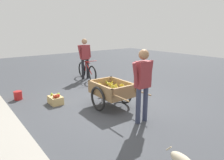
{
  "coord_description": "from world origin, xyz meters",
  "views": [
    {
      "loc": [
        -4.06,
        3.2,
        2.08
      ],
      "look_at": [
        0.01,
        0.01,
        0.75
      ],
      "focal_mm": 32.4,
      "sensor_mm": 36.0,
      "label": 1
    }
  ],
  "objects_px": {
    "cyclist_person": "(85,55)",
    "vendor_person": "(143,80)",
    "plastic_bucket": "(18,95)",
    "bicycle": "(87,71)",
    "apple_crate": "(56,100)",
    "fruit_cart": "(112,91)"
  },
  "relations": [
    {
      "from": "cyclist_person",
      "to": "vendor_person",
      "type": "bearing_deg",
      "value": 165.65
    },
    {
      "from": "fruit_cart",
      "to": "vendor_person",
      "type": "height_order",
      "value": "vendor_person"
    },
    {
      "from": "apple_crate",
      "to": "fruit_cart",
      "type": "bearing_deg",
      "value": -135.36
    },
    {
      "from": "fruit_cart",
      "to": "bicycle",
      "type": "bearing_deg",
      "value": -19.26
    },
    {
      "from": "fruit_cart",
      "to": "vendor_person",
      "type": "xyz_separation_m",
      "value": [
        -1.14,
        0.03,
        0.56
      ]
    },
    {
      "from": "cyclist_person",
      "to": "plastic_bucket",
      "type": "height_order",
      "value": "cyclist_person"
    },
    {
      "from": "vendor_person",
      "to": "bicycle",
      "type": "height_order",
      "value": "vendor_person"
    },
    {
      "from": "fruit_cart",
      "to": "apple_crate",
      "type": "xyz_separation_m",
      "value": [
        1.14,
        1.12,
        -0.31
      ]
    },
    {
      "from": "bicycle",
      "to": "plastic_bucket",
      "type": "height_order",
      "value": "bicycle"
    },
    {
      "from": "vendor_person",
      "to": "apple_crate",
      "type": "height_order",
      "value": "vendor_person"
    },
    {
      "from": "fruit_cart",
      "to": "plastic_bucket",
      "type": "xyz_separation_m",
      "value": [
        2.18,
        1.86,
        -0.31
      ]
    },
    {
      "from": "fruit_cart",
      "to": "plastic_bucket",
      "type": "bearing_deg",
      "value": 40.46
    },
    {
      "from": "vendor_person",
      "to": "bicycle",
      "type": "bearing_deg",
      "value": -14.65
    },
    {
      "from": "bicycle",
      "to": "cyclist_person",
      "type": "relative_size",
      "value": 0.99
    },
    {
      "from": "vendor_person",
      "to": "plastic_bucket",
      "type": "height_order",
      "value": "vendor_person"
    },
    {
      "from": "plastic_bucket",
      "to": "apple_crate",
      "type": "distance_m",
      "value": 1.28
    },
    {
      "from": "fruit_cart",
      "to": "apple_crate",
      "type": "relative_size",
      "value": 3.8
    },
    {
      "from": "vendor_person",
      "to": "apple_crate",
      "type": "relative_size",
      "value": 3.76
    },
    {
      "from": "bicycle",
      "to": "plastic_bucket",
      "type": "relative_size",
      "value": 6.48
    },
    {
      "from": "vendor_person",
      "to": "plastic_bucket",
      "type": "distance_m",
      "value": 3.89
    },
    {
      "from": "vendor_person",
      "to": "cyclist_person",
      "type": "distance_m",
      "value": 4.45
    },
    {
      "from": "vendor_person",
      "to": "plastic_bucket",
      "type": "relative_size",
      "value": 6.46
    }
  ]
}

